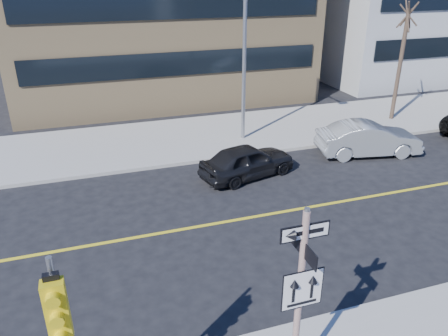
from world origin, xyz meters
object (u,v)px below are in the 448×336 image
object	(u,v)px
parked_car_a	(247,161)
traffic_signal	(61,327)
streetlight_a	(246,43)
street_tree_west	(408,18)
sign_pole	(300,294)
parked_car_b	(369,139)

from	to	relation	value
parked_car_a	traffic_signal	bearing A→B (deg)	130.98
traffic_signal	streetlight_a	distance (m)	15.72
streetlight_a	parked_car_a	bearing A→B (deg)	-109.11
streetlight_a	street_tree_west	bearing A→B (deg)	3.45
sign_pole	streetlight_a	xyz separation A→B (m)	(4.00, 13.27, 2.32)
parked_car_a	street_tree_west	world-z (taller)	street_tree_west
streetlight_a	sign_pole	bearing A→B (deg)	-106.77
parked_car_b	streetlight_a	xyz separation A→B (m)	(-4.80, 3.20, 3.99)
street_tree_west	parked_car_a	bearing A→B (deg)	-157.83
traffic_signal	streetlight_a	size ratio (longest dim) A/B	0.50
parked_car_a	parked_car_b	xyz separation A→B (m)	(6.06, 0.44, 0.08)
sign_pole	parked_car_a	size ratio (longest dim) A/B	1.01
streetlight_a	street_tree_west	world-z (taller)	streetlight_a
sign_pole	parked_car_a	bearing A→B (deg)	74.12
traffic_signal	parked_car_b	xyz separation A→B (m)	(12.80, 10.22, -2.27)
sign_pole	parked_car_b	bearing A→B (deg)	48.86
sign_pole	parked_car_b	distance (m)	13.47
parked_car_a	parked_car_b	world-z (taller)	parked_car_b
sign_pole	streetlight_a	world-z (taller)	streetlight_a
parked_car_b	street_tree_west	distance (m)	7.38
traffic_signal	street_tree_west	bearing A→B (deg)	39.39
sign_pole	traffic_signal	xyz separation A→B (m)	(-4.00, -0.15, 0.59)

